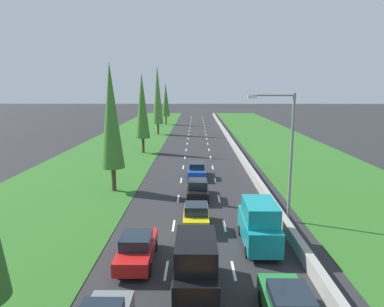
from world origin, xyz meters
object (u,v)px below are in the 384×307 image
Objects in this scene: poplar_tree_second at (111,116)px; street_light_mast at (287,149)px; yellow_hatchback_centre_lane at (196,216)px; poplar_tree_fifth at (166,100)px; black_van_centre_lane at (196,266)px; blue_sedan_centre_lane at (197,170)px; teal_van_right_lane at (259,224)px; black_sedan_centre_lane at (198,189)px; red_sedan_left_lane at (137,248)px; poplar_tree_third at (142,106)px; poplar_tree_fourth at (158,95)px.

poplar_tree_second is 15.64m from street_light_mast.
poplar_tree_fifth is (-7.82, 67.75, 5.49)m from yellow_hatchback_centre_lane.
black_van_centre_lane is 21.32m from blue_sedan_centre_lane.
black_van_centre_lane is 18.77m from poplar_tree_second.
blue_sedan_centre_lane is (-3.67, 16.32, -0.59)m from teal_van_right_lane.
poplar_tree_second is at bearing 165.07° from black_sedan_centre_lane.
teal_van_right_lane reaches higher than red_sedan_left_lane.
poplar_tree_third is (-7.86, 21.27, 5.95)m from black_sedan_centre_lane.
poplar_tree_fifth is at bearing 98.25° from blue_sedan_centre_lane.
poplar_tree_fourth reaches higher than red_sedan_left_lane.
black_sedan_centre_lane is 43.21m from poplar_tree_fourth.
yellow_hatchback_centre_lane is at bearing -90.24° from blue_sedan_centre_lane.
poplar_tree_fourth is 1.54× the size of street_light_mast.
teal_van_right_lane is 0.46× the size of poplar_tree_fifth.
street_light_mast is at bearing 10.65° from yellow_hatchback_centre_lane.
teal_van_right_lane reaches higher than yellow_hatchback_centre_lane.
yellow_hatchback_centre_lane is at bearing -169.35° from street_light_mast.
poplar_tree_second is 39.84m from poplar_tree_fourth.
black_van_centre_lane is 7.84m from yellow_hatchback_centre_lane.
poplar_tree_third reaches higher than black_sedan_centre_lane.
red_sedan_left_lane is 0.32× the size of poplar_tree_fourth.
black_van_centre_lane is 1.26× the size of yellow_hatchback_centre_lane.
poplar_tree_third is (-11.46, 30.53, 5.36)m from teal_van_right_lane.
street_light_mast is (13.91, -26.55, -1.53)m from poplar_tree_third.
teal_van_right_lane is at bearing -80.71° from poplar_tree_fifth.
red_sedan_left_lane is 0.50× the size of street_light_mast.
black_van_centre_lane is 11.55m from street_light_mast.
poplar_tree_third is 0.82× the size of poplar_tree_fourth.
blue_sedan_centre_lane is 0.39× the size of poplar_tree_third.
poplar_tree_third reaches higher than black_van_centre_lane.
poplar_tree_fourth is at bearing 102.66° from blue_sedan_centre_lane.
black_van_centre_lane is at bearing -42.38° from red_sedan_left_lane.
street_light_mast is at bearing -62.35° from poplar_tree_third.
teal_van_right_lane is at bearing -77.32° from blue_sedan_centre_lane.
red_sedan_left_lane is 1.00× the size of black_sedan_centre_lane.
poplar_tree_fourth is at bearing 94.92° from red_sedan_left_lane.
poplar_tree_fifth is (-7.81, 75.57, 4.92)m from black_van_centre_lane.
teal_van_right_lane is 0.43× the size of poplar_tree_third.
red_sedan_left_lane is at bearing -100.00° from blue_sedan_centre_lane.
yellow_hatchback_centre_lane is (3.19, 4.91, 0.02)m from red_sedan_left_lane.
yellow_hatchback_centre_lane is at bearing -48.37° from poplar_tree_second.
blue_sedan_centre_lane is at bearing -81.75° from poplar_tree_fifth.
poplar_tree_second is at bearing -89.67° from poplar_tree_fourth.
poplar_tree_third reaches higher than street_light_mast.
black_sedan_centre_lane is at bearing 111.22° from teal_van_right_lane.
street_light_mast is at bearing -41.12° from black_sedan_centre_lane.
poplar_tree_fourth reaches higher than poplar_tree_fifth.
black_van_centre_lane is 0.43× the size of poplar_tree_third.
black_sedan_centre_lane is 62.07m from poplar_tree_fifth.
black_van_centre_lane is at bearing -124.54° from street_light_mast.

